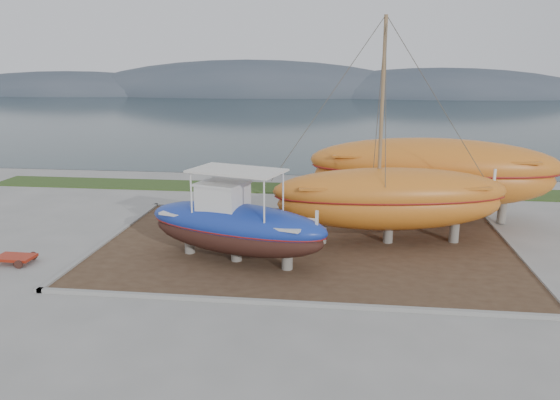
% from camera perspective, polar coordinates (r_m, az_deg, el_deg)
% --- Properties ---
extents(ground, '(140.00, 140.00, 0.00)m').
position_cam_1_polar(ground, '(20.75, 1.90, -8.52)').
color(ground, gray).
rests_on(ground, ground).
extents(dirt_patch, '(18.00, 12.00, 0.06)m').
position_cam_1_polar(dirt_patch, '(24.47, 2.75, -4.88)').
color(dirt_patch, '#422D1E').
rests_on(dirt_patch, ground).
extents(curb_frame, '(18.60, 12.60, 0.15)m').
position_cam_1_polar(curb_frame, '(24.45, 2.76, -4.78)').
color(curb_frame, gray).
rests_on(curb_frame, ground).
extents(grass_strip, '(44.00, 3.00, 0.08)m').
position_cam_1_polar(grass_strip, '(35.52, 4.17, 1.14)').
color(grass_strip, '#284219').
rests_on(grass_strip, ground).
extents(sea, '(260.00, 100.00, 0.04)m').
position_cam_1_polar(sea, '(89.46, 6.02, 8.88)').
color(sea, '#16282C').
rests_on(sea, ground).
extents(mountain_ridge, '(200.00, 36.00, 20.00)m').
position_cam_1_polar(mountain_ridge, '(144.31, 6.49, 10.82)').
color(mountain_ridge, '#333D49').
rests_on(mountain_ridge, ground).
extents(blue_caique, '(8.32, 4.77, 3.82)m').
position_cam_1_polar(blue_caique, '(22.16, -4.65, -1.68)').
color(blue_caique, '#19349C').
rests_on(blue_caique, dirt_patch).
extents(white_dinghy, '(4.39, 2.38, 1.25)m').
position_cam_1_polar(white_dinghy, '(27.47, -7.27, -1.42)').
color(white_dinghy, silver).
rests_on(white_dinghy, dirt_patch).
extents(orange_sailboat, '(10.80, 4.56, 9.87)m').
position_cam_1_polar(orange_sailboat, '(24.31, 11.73, 6.76)').
color(orange_sailboat, '#C2681D').
rests_on(orange_sailboat, dirt_patch).
extents(orange_bare_hull, '(12.82, 4.79, 4.11)m').
position_cam_1_polar(orange_bare_hull, '(29.21, 15.45, 2.00)').
color(orange_bare_hull, '#C2681D').
rests_on(orange_bare_hull, dirt_patch).
extents(red_trailer, '(2.27, 1.17, 0.32)m').
position_cam_1_polar(red_trailer, '(24.96, -25.91, -5.63)').
color(red_trailer, '#A82613').
rests_on(red_trailer, ground).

